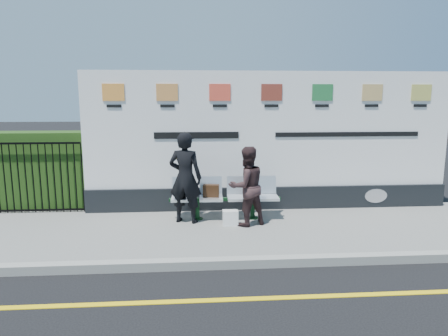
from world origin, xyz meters
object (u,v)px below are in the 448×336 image
at_px(woman_right, 247,186).
at_px(billboard, 270,150).
at_px(bench, 225,208).
at_px(woman_left, 185,178).

bearing_deg(woman_right, billboard, -141.75).
distance_m(bench, woman_right, 0.78).
xyz_separation_m(billboard, woman_left, (-1.83, -0.90, -0.40)).
distance_m(bench, woman_left, 1.05).
relative_size(bench, woman_left, 1.20).
height_order(billboard, bench, billboard).
distance_m(billboard, woman_left, 2.08).
distance_m(billboard, woman_right, 1.44).
relative_size(billboard, woman_right, 5.22).
height_order(billboard, woman_right, billboard).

